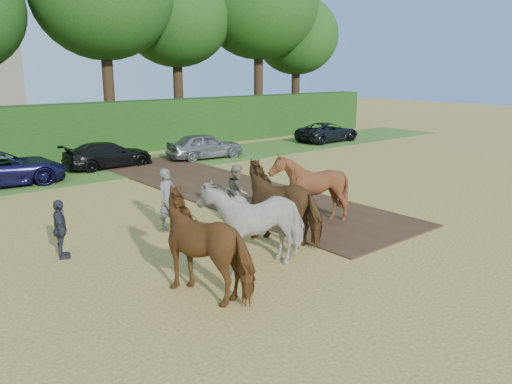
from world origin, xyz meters
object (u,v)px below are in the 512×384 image
at_px(spectator_near, 237,191).
at_px(plough_team, 267,210).
at_px(parked_cars, 88,159).
at_px(spectator_far, 60,229).

height_order(spectator_near, plough_team, plough_team).
xyz_separation_m(plough_team, parked_cars, (0.30, 13.33, -0.43)).
bearing_deg(plough_team, spectator_near, 66.56).
xyz_separation_m(spectator_far, parked_cars, (4.85, 10.36, -0.09)).
relative_size(spectator_near, parked_cars, 0.05).
bearing_deg(spectator_far, parked_cars, -7.72).
distance_m(spectator_far, parked_cars, 11.44).
bearing_deg(spectator_far, spectator_near, -72.24).
bearing_deg(spectator_near, parked_cars, 39.59).
bearing_deg(plough_team, parked_cars, 88.72).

